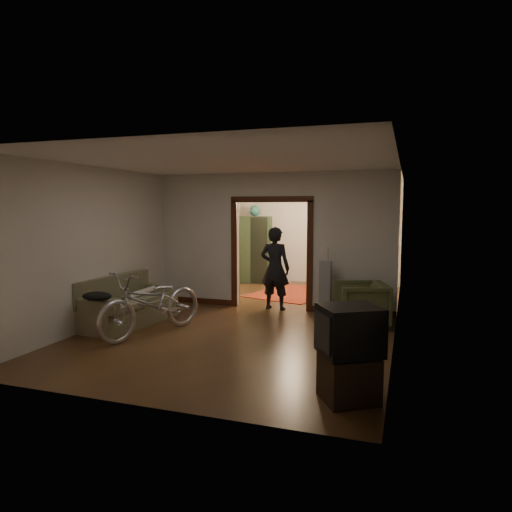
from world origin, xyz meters
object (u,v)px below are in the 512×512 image
at_px(bicycle, 152,303).
at_px(locker, 255,250).
at_px(sofa, 128,300).
at_px(desk, 342,275).
at_px(person, 275,268).
at_px(armchair, 361,304).

bearing_deg(bicycle, locker, 110.46).
height_order(sofa, desk, sofa).
bearing_deg(locker, desk, -15.27).
bearing_deg(person, armchair, 160.43).
relative_size(armchair, locker, 0.47).
bearing_deg(sofa, locker, 89.29).
bearing_deg(locker, bicycle, -101.46).
distance_m(sofa, armchair, 4.17).
bearing_deg(armchair, bicycle, -80.95).
distance_m(locker, desk, 2.51).
height_order(sofa, bicycle, bicycle).
distance_m(person, desk, 3.17).
bearing_deg(desk, locker, 165.51).
distance_m(bicycle, person, 2.85).
distance_m(sofa, person, 2.98).
distance_m(bicycle, armchair, 3.61).
height_order(locker, desk, locker).
bearing_deg(armchair, locker, -158.02).
height_order(person, desk, person).
height_order(bicycle, armchair, bicycle).
relative_size(bicycle, person, 1.20).
height_order(person, locker, locker).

